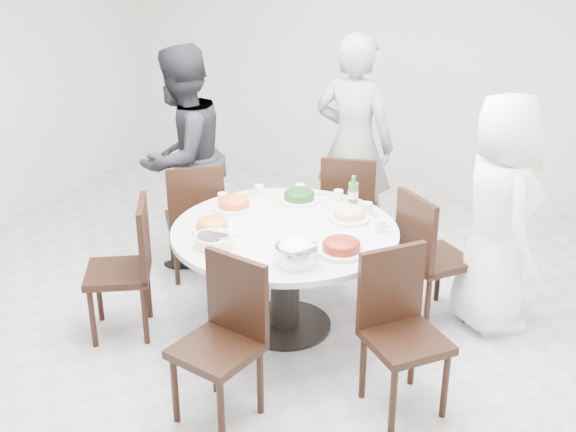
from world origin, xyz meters
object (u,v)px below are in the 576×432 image
at_px(chair_se, 406,337).
at_px(diner_middle, 354,145).
at_px(chair_s, 216,346).
at_px(dining_table, 285,279).
at_px(chair_n, 349,208).
at_px(rice_bowl, 296,255).
at_px(chair_sw, 118,270).
at_px(soup_bowl, 214,241).
at_px(chair_ne, 436,256).
at_px(diner_left, 182,158).
at_px(beverage_bottle, 353,192).
at_px(chair_nw, 194,218).
at_px(diner_right, 498,214).

height_order(chair_se, diner_middle, diner_middle).
distance_m(chair_s, diner_middle, 2.48).
height_order(dining_table, chair_s, chair_s).
height_order(chair_n, rice_bowl, chair_n).
height_order(chair_n, chair_sw, same).
height_order(chair_se, soup_bowl, chair_se).
distance_m(dining_table, chair_ne, 1.06).
bearing_deg(diner_left, diner_middle, 130.65).
bearing_deg(chair_sw, beverage_bottle, 97.62).
distance_m(chair_ne, chair_s, 1.80).
relative_size(chair_se, beverage_bottle, 3.91).
distance_m(chair_nw, beverage_bottle, 1.34).
bearing_deg(chair_sw, diner_right, 86.47).
relative_size(diner_middle, rice_bowl, 7.20).
bearing_deg(diner_left, beverage_bottle, 92.02).
height_order(chair_ne, chair_s, same).
relative_size(chair_sw, chair_s, 1.00).
xyz_separation_m(chair_ne, beverage_bottle, (-0.60, -0.05, 0.40)).
bearing_deg(chair_nw, chair_ne, 144.89).
distance_m(chair_n, beverage_bottle, 0.78).
xyz_separation_m(chair_se, diner_right, (0.28, 1.17, 0.34)).
bearing_deg(chair_n, chair_s, 76.64).
xyz_separation_m(dining_table, chair_nw, (-0.98, 0.45, 0.10)).
distance_m(chair_ne, chair_nw, 1.88).
distance_m(dining_table, rice_bowl, 0.66).
relative_size(chair_n, chair_sw, 1.00).
relative_size(dining_table, diner_middle, 0.82).
relative_size(rice_bowl, beverage_bottle, 1.05).
bearing_deg(diner_middle, chair_se, 119.31).
distance_m(chair_n, chair_sw, 1.95).
bearing_deg(chair_n, beverage_bottle, 97.42).
relative_size(dining_table, diner_right, 0.91).
xyz_separation_m(chair_n, chair_nw, (-1.04, -0.68, 0.00)).
bearing_deg(chair_n, chair_nw, 19.91).
xyz_separation_m(rice_bowl, beverage_bottle, (0.03, 0.94, 0.07)).
relative_size(diner_left, rice_bowl, 6.95).
xyz_separation_m(diner_middle, rice_bowl, (0.29, -1.83, -0.11)).
distance_m(chair_nw, chair_se, 2.19).
bearing_deg(diner_right, dining_table, 85.40).
bearing_deg(diner_middle, chair_n, 107.27).
relative_size(chair_nw, soup_bowl, 3.93).
relative_size(chair_sw, diner_right, 0.58).
height_order(chair_ne, soup_bowl, chair_ne).
distance_m(chair_ne, soup_bowl, 1.57).
bearing_deg(diner_right, beverage_bottle, 66.53).
bearing_deg(chair_s, diner_right, 66.13).
bearing_deg(chair_nw, beverage_bottle, 144.17).
bearing_deg(diner_left, rice_bowl, 60.57).
bearing_deg(soup_bowl, diner_left, 129.69).
height_order(diner_middle, diner_left, diner_middle).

